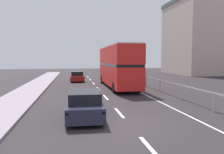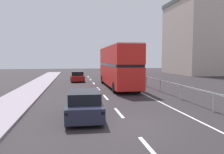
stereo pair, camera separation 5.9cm
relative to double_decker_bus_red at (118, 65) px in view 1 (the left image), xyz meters
The scene contains 7 objects.
ground_plane 13.35m from the double_decker_bus_red, 99.58° to the right, with size 73.75×120.00×0.10m, color #292427.
lane_paint_markings 5.18m from the double_decker_bus_red, 89.87° to the right, with size 3.63×46.00×0.01m.
bridge_side_railing 5.24m from the double_decker_bus_red, 51.57° to the right, with size 0.10×42.00×1.12m.
distant_building_block 29.89m from the double_decker_bus_red, 37.90° to the left, with size 15.99×13.20×14.93m.
double_decker_bus_red is the anchor object (origin of this frame).
hatchback_car_near 12.31m from the double_decker_bus_red, 109.82° to the right, with size 1.92×4.10×1.40m.
sedan_car_ahead 8.44m from the double_decker_bus_red, 120.18° to the left, with size 1.90×4.31×1.37m.
Camera 1 is at (-2.56, -9.50, 3.01)m, focal length 34.70 mm.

